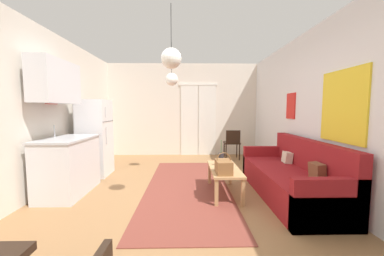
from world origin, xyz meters
name	(u,v)px	position (x,y,z in m)	size (l,w,h in m)	color
ground_plane	(178,206)	(0.00, 0.00, -0.05)	(4.96, 7.43, 0.10)	#996D44
wall_back	(183,110)	(0.02, 3.46, 1.34)	(4.56, 0.13, 2.69)	silver
wall_right	(332,111)	(2.23, 0.00, 1.35)	(0.12, 7.03, 2.69)	silver
wall_left	(18,111)	(-2.23, 0.00, 1.35)	(0.12, 7.03, 2.69)	silver
area_rug	(188,187)	(0.14, 0.64, 0.01)	(1.41, 3.42, 0.01)	brown
couch	(292,179)	(1.78, 0.20, 0.28)	(0.84, 2.16, 0.89)	maroon
coffee_table	(224,171)	(0.73, 0.33, 0.37)	(0.46, 1.03, 0.43)	tan
bamboo_vase	(221,159)	(0.70, 0.46, 0.54)	(0.09, 0.09, 0.43)	#2D2D33
handbag	(224,167)	(0.67, 0.02, 0.53)	(0.23, 0.32, 0.31)	brown
refrigerator	(95,138)	(-1.76, 1.41, 0.78)	(0.58, 0.62, 1.56)	white
kitchen_counter	(65,144)	(-1.82, 0.40, 0.81)	(0.62, 1.08, 2.13)	silver
accent_chair	(232,142)	(1.36, 2.78, 0.47)	(0.42, 0.40, 0.81)	black
pendant_lamp_near	(171,58)	(-0.06, -0.24, 2.02)	(0.26, 0.26, 0.81)	black
pendant_lamp_far	(172,79)	(-0.18, 1.40, 1.97)	(0.25, 0.25, 0.85)	black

